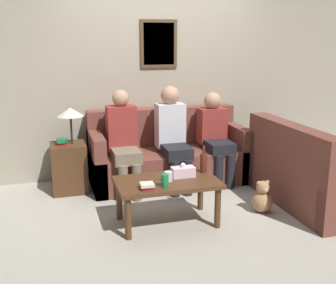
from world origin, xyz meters
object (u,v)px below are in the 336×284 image
at_px(wine_bottle, 204,162).
at_px(person_left, 123,139).
at_px(coffee_table, 167,187).
at_px(person_right, 215,134).
at_px(couch_main, 167,157).
at_px(drinking_glass, 168,176).
at_px(couch_side, 309,176).
at_px(person_middle, 173,134).
at_px(teddy_bear, 262,198).

distance_m(wine_bottle, person_left, 1.09).
relative_size(coffee_table, person_right, 0.88).
xyz_separation_m(couch_main, wine_bottle, (0.07, -1.08, 0.23)).
bearing_deg(drinking_glass, person_left, 103.10).
bearing_deg(person_right, couch_side, -55.89).
xyz_separation_m(wine_bottle, person_middle, (-0.06, 0.87, 0.11)).
relative_size(wine_bottle, drinking_glass, 2.90).
xyz_separation_m(coffee_table, person_left, (-0.23, 1.00, 0.26)).
relative_size(person_middle, teddy_bear, 3.56).
bearing_deg(teddy_bear, wine_bottle, 165.61).
bearing_deg(person_right, coffee_table, -131.48).
xyz_separation_m(couch_main, teddy_bear, (0.67, -1.23, -0.17)).
bearing_deg(wine_bottle, person_right, 61.00).
height_order(wine_bottle, drinking_glass, wine_bottle).
bearing_deg(coffee_table, person_middle, 70.11).
relative_size(couch_main, person_middle, 1.58).
xyz_separation_m(wine_bottle, person_right, (0.51, 0.92, 0.06)).
distance_m(drinking_glass, person_left, 1.07).
xyz_separation_m(person_middle, person_right, (0.57, 0.05, -0.05)).
xyz_separation_m(coffee_table, teddy_bear, (1.03, -0.02, -0.23)).
xyz_separation_m(couch_side, drinking_glass, (-1.62, -0.07, 0.17)).
bearing_deg(person_middle, coffee_table, -109.89).
distance_m(coffee_table, person_left, 1.06).
bearing_deg(couch_side, teddy_bear, 95.65).
bearing_deg(person_left, drinking_glass, -76.90).
relative_size(coffee_table, teddy_bear, 2.89).
relative_size(couch_side, teddy_bear, 4.44).
distance_m(wine_bottle, person_right, 1.05).
relative_size(coffee_table, drinking_glass, 10.33).
bearing_deg(person_left, teddy_bear, -38.94).
distance_m(couch_side, drinking_glass, 1.63).
bearing_deg(wine_bottle, person_middle, 93.96).
height_order(couch_main, drinking_glass, couch_main).
xyz_separation_m(couch_main, coffee_table, (-0.36, -1.22, 0.06)).
height_order(drinking_glass, person_right, person_right).
xyz_separation_m(coffee_table, drinking_glass, (0.00, -0.02, 0.11)).
xyz_separation_m(wine_bottle, person_left, (-0.66, 0.87, 0.09)).
distance_m(coffee_table, person_right, 1.43).
distance_m(couch_main, person_left, 0.71).
height_order(coffee_table, teddy_bear, coffee_table).
distance_m(couch_side, teddy_bear, 0.62).
xyz_separation_m(coffee_table, person_middle, (0.37, 1.01, 0.28)).
relative_size(wine_bottle, person_right, 0.25).
bearing_deg(drinking_glass, couch_main, 74.10).
xyz_separation_m(person_left, person_middle, (0.60, 0.00, 0.02)).
height_order(coffee_table, person_left, person_left).
relative_size(couch_main, teddy_bear, 5.62).
distance_m(person_middle, person_right, 0.57).
height_order(couch_side, person_middle, person_middle).
bearing_deg(coffee_table, couch_side, 1.52).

